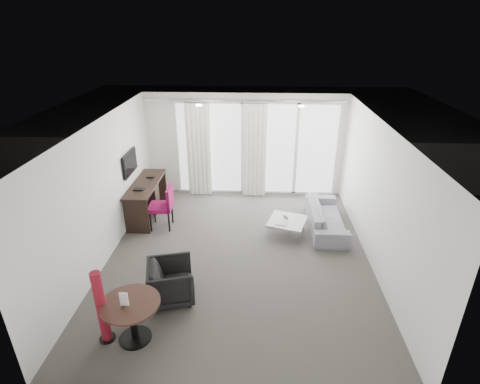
{
  "coord_description": "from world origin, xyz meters",
  "views": [
    {
      "loc": [
        0.33,
        -6.09,
        4.21
      ],
      "look_at": [
        0.0,
        0.6,
        1.1
      ],
      "focal_mm": 28.0,
      "sensor_mm": 36.0,
      "label": 1
    }
  ],
  "objects_px": {
    "coffee_table": "(287,227)",
    "red_lamp": "(101,307)",
    "round_table": "(133,321)",
    "rattan_chair_b": "(314,159)",
    "desk_chair": "(161,207)",
    "tub_armchair": "(171,281)",
    "rattan_chair_a": "(289,168)",
    "desk": "(147,199)",
    "sofa": "(326,217)"
  },
  "relations": [
    {
      "from": "red_lamp",
      "to": "coffee_table",
      "type": "xyz_separation_m",
      "value": [
        2.77,
        3.04,
        -0.42
      ]
    },
    {
      "from": "rattan_chair_a",
      "to": "desk_chair",
      "type": "bearing_deg",
      "value": -133.04
    },
    {
      "from": "red_lamp",
      "to": "rattan_chair_a",
      "type": "distance_m",
      "value": 6.61
    },
    {
      "from": "round_table",
      "to": "rattan_chair_b",
      "type": "distance_m",
      "value": 7.64
    },
    {
      "from": "desk",
      "to": "sofa",
      "type": "relative_size",
      "value": 0.95
    },
    {
      "from": "desk_chair",
      "to": "red_lamp",
      "type": "height_order",
      "value": "red_lamp"
    },
    {
      "from": "desk_chair",
      "to": "rattan_chair_a",
      "type": "height_order",
      "value": "desk_chair"
    },
    {
      "from": "rattan_chair_a",
      "to": "rattan_chair_b",
      "type": "distance_m",
      "value": 1.27
    },
    {
      "from": "desk_chair",
      "to": "rattan_chair_b",
      "type": "distance_m",
      "value": 5.26
    },
    {
      "from": "round_table",
      "to": "red_lamp",
      "type": "xyz_separation_m",
      "value": [
        -0.4,
        -0.02,
        0.25
      ]
    },
    {
      "from": "sofa",
      "to": "tub_armchair",
      "type": "bearing_deg",
      "value": 130.25
    },
    {
      "from": "coffee_table",
      "to": "round_table",
      "type": "bearing_deg",
      "value": -128.1
    },
    {
      "from": "red_lamp",
      "to": "tub_armchair",
      "type": "distance_m",
      "value": 1.21
    },
    {
      "from": "desk",
      "to": "desk_chair",
      "type": "xyz_separation_m",
      "value": [
        0.45,
        -0.53,
        0.07
      ]
    },
    {
      "from": "desk_chair",
      "to": "coffee_table",
      "type": "distance_m",
      "value": 2.76
    },
    {
      "from": "sofa",
      "to": "desk",
      "type": "bearing_deg",
      "value": 84.51
    },
    {
      "from": "desk_chair",
      "to": "rattan_chair_a",
      "type": "relative_size",
      "value": 1.11
    },
    {
      "from": "desk_chair",
      "to": "rattan_chair_a",
      "type": "bearing_deg",
      "value": 40.0
    },
    {
      "from": "tub_armchair",
      "to": "red_lamp",
      "type": "bearing_deg",
      "value": 126.34
    },
    {
      "from": "round_table",
      "to": "rattan_chair_b",
      "type": "bearing_deg",
      "value": 63.39
    },
    {
      "from": "desk",
      "to": "tub_armchair",
      "type": "xyz_separation_m",
      "value": [
        1.18,
        -2.83,
        -0.08
      ]
    },
    {
      "from": "round_table",
      "to": "coffee_table",
      "type": "xyz_separation_m",
      "value": [
        2.37,
        3.02,
        -0.16
      ]
    },
    {
      "from": "coffee_table",
      "to": "red_lamp",
      "type": "bearing_deg",
      "value": -132.31
    },
    {
      "from": "rattan_chair_a",
      "to": "round_table",
      "type": "bearing_deg",
      "value": -108.88
    },
    {
      "from": "tub_armchair",
      "to": "sofa",
      "type": "height_order",
      "value": "tub_armchair"
    },
    {
      "from": "sofa",
      "to": "desk_chair",
      "type": "bearing_deg",
      "value": 92.19
    },
    {
      "from": "desk_chair",
      "to": "coffee_table",
      "type": "xyz_separation_m",
      "value": [
        2.74,
        -0.18,
        -0.32
      ]
    },
    {
      "from": "desk",
      "to": "tub_armchair",
      "type": "bearing_deg",
      "value": -67.43
    },
    {
      "from": "desk",
      "to": "sofa",
      "type": "height_order",
      "value": "desk"
    },
    {
      "from": "coffee_table",
      "to": "sofa",
      "type": "xyz_separation_m",
      "value": [
        0.87,
        0.31,
        0.1
      ]
    },
    {
      "from": "sofa",
      "to": "rattan_chair_a",
      "type": "xyz_separation_m",
      "value": [
        -0.63,
        2.53,
        0.17
      ]
    },
    {
      "from": "tub_armchair",
      "to": "round_table",
      "type": "bearing_deg",
      "value": 144.36
    },
    {
      "from": "round_table",
      "to": "tub_armchair",
      "type": "distance_m",
      "value": 0.96
    },
    {
      "from": "desk_chair",
      "to": "sofa",
      "type": "xyz_separation_m",
      "value": [
        3.61,
        0.14,
        -0.21
      ]
    },
    {
      "from": "desk",
      "to": "sofa",
      "type": "distance_m",
      "value": 4.08
    },
    {
      "from": "desk_chair",
      "to": "tub_armchair",
      "type": "relative_size",
      "value": 1.32
    },
    {
      "from": "round_table",
      "to": "sofa",
      "type": "bearing_deg",
      "value": 45.84
    },
    {
      "from": "desk",
      "to": "rattan_chair_b",
      "type": "height_order",
      "value": "desk"
    },
    {
      "from": "desk_chair",
      "to": "round_table",
      "type": "bearing_deg",
      "value": -85.25
    },
    {
      "from": "desk",
      "to": "rattan_chair_a",
      "type": "relative_size",
      "value": 2.01
    },
    {
      "from": "desk",
      "to": "round_table",
      "type": "bearing_deg",
      "value": -77.48
    },
    {
      "from": "rattan_chair_b",
      "to": "red_lamp",
      "type": "bearing_deg",
      "value": -110.14
    },
    {
      "from": "tub_armchair",
      "to": "coffee_table",
      "type": "relative_size",
      "value": 0.99
    },
    {
      "from": "desk",
      "to": "coffee_table",
      "type": "relative_size",
      "value": 2.35
    },
    {
      "from": "coffee_table",
      "to": "rattan_chair_a",
      "type": "height_order",
      "value": "rattan_chair_a"
    },
    {
      "from": "desk_chair",
      "to": "red_lamp",
      "type": "bearing_deg",
      "value": -92.47
    },
    {
      "from": "red_lamp",
      "to": "round_table",
      "type": "bearing_deg",
      "value": 3.48
    },
    {
      "from": "round_table",
      "to": "rattan_chair_a",
      "type": "relative_size",
      "value": 0.95
    },
    {
      "from": "round_table",
      "to": "rattan_chair_a",
      "type": "distance_m",
      "value": 6.42
    },
    {
      "from": "desk",
      "to": "desk_chair",
      "type": "relative_size",
      "value": 1.81
    }
  ]
}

